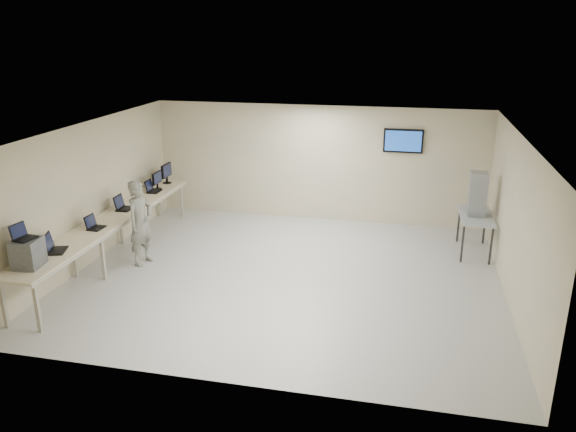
% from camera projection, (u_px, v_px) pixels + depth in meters
% --- Properties ---
extents(room, '(8.01, 7.01, 2.81)m').
position_uv_depth(room, '(288.00, 205.00, 10.35)').
color(room, '#B1B1B1').
rests_on(room, ground).
extents(workbench, '(0.76, 6.00, 0.90)m').
position_uv_depth(workbench, '(111.00, 222.00, 11.23)').
color(workbench, beige).
rests_on(workbench, ground).
extents(equipment_box, '(0.44, 0.49, 0.47)m').
position_uv_depth(equipment_box, '(28.00, 253.00, 8.89)').
color(equipment_box, slate).
rests_on(equipment_box, workbench).
extents(laptop_on_box, '(0.32, 0.36, 0.26)m').
position_uv_depth(laptop_on_box, '(22.00, 235.00, 8.81)').
color(laptop_on_box, black).
rests_on(laptop_on_box, equipment_box).
extents(laptop_0, '(0.43, 0.46, 0.31)m').
position_uv_depth(laptop_0, '(53.00, 247.00, 9.56)').
color(laptop_0, black).
rests_on(laptop_0, workbench).
extents(laptop_1, '(0.29, 0.34, 0.26)m').
position_uv_depth(laptop_1, '(94.00, 225.00, 10.64)').
color(laptop_1, black).
rests_on(laptop_1, workbench).
extents(laptop_2, '(0.32, 0.39, 0.30)m').
position_uv_depth(laptop_2, '(123.00, 206.00, 11.76)').
color(laptop_2, black).
rests_on(laptop_2, workbench).
extents(laptop_3, '(0.30, 0.36, 0.28)m').
position_uv_depth(laptop_3, '(152.00, 189.00, 13.01)').
color(laptop_3, black).
rests_on(laptop_3, workbench).
extents(monitor_near, '(0.19, 0.42, 0.41)m').
position_uv_depth(monitor_near, '(157.00, 179.00, 13.17)').
color(monitor_near, black).
rests_on(monitor_near, workbench).
extents(monitor_far, '(0.22, 0.49, 0.48)m').
position_uv_depth(monitor_far, '(166.00, 172.00, 13.66)').
color(monitor_far, black).
rests_on(monitor_far, workbench).
extents(soldier, '(0.54, 0.70, 1.72)m').
position_uv_depth(soldier, '(141.00, 223.00, 11.08)').
color(soldier, '#54574A').
rests_on(soldier, ground).
extents(side_table, '(0.65, 1.39, 0.83)m').
position_uv_depth(side_table, '(476.00, 218.00, 11.65)').
color(side_table, '#A0A5A9').
rests_on(side_table, ground).
extents(storage_bins, '(0.34, 0.38, 0.91)m').
position_uv_depth(storage_bins, '(478.00, 194.00, 11.49)').
color(storage_bins, '#969CA2').
rests_on(storage_bins, side_table).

